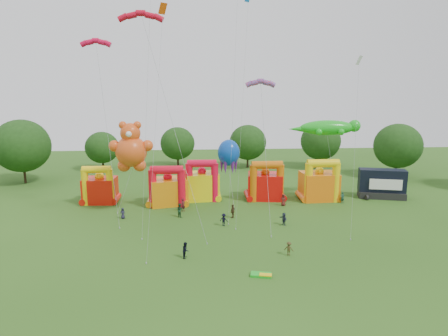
{
  "coord_description": "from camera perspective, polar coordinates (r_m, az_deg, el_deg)",
  "views": [
    {
      "loc": [
        -3.36,
        -34.14,
        18.22
      ],
      "look_at": [
        0.05,
        18.0,
        7.35
      ],
      "focal_mm": 32.0,
      "sensor_mm": 36.0,
      "label": 1
    }
  ],
  "objects": [
    {
      "name": "bouncy_castle_1",
      "position": [
        62.42,
        -8.02,
        -3.03
      ],
      "size": [
        6.41,
        5.59,
        6.4
      ],
      "color": "orange",
      "rests_on": "ground"
    },
    {
      "name": "ground",
      "position": [
        38.84,
        1.73,
        -16.23
      ],
      "size": [
        160.0,
        160.0,
        0.0
      ],
      "primitive_type": "plane",
      "color": "#275116",
      "rests_on": "ground"
    },
    {
      "name": "spectator_1",
      "position": [
        59.13,
        -5.87,
        -5.27
      ],
      "size": [
        0.85,
        0.82,
        1.96
      ],
      "primitive_type": "imported",
      "rotation": [
        0.0,
        0.0,
        0.69
      ],
      "color": "#4D161A",
      "rests_on": "ground"
    },
    {
      "name": "tree_ring",
      "position": [
        36.81,
        -0.08,
        -7.22
      ],
      "size": [
        119.92,
        121.99,
        12.07
      ],
      "color": "#352314",
      "rests_on": "ground"
    },
    {
      "name": "spectator_4",
      "position": [
        56.04,
        1.25,
        -6.17
      ],
      "size": [
        1.01,
        1.23,
        1.96
      ],
      "primitive_type": "imported",
      "rotation": [
        0.0,
        0.0,
        4.16
      ],
      "color": "#46321C",
      "rests_on": "ground"
    },
    {
      "name": "spectator_3",
      "position": [
        52.98,
        -0.03,
        -7.39
      ],
      "size": [
        1.26,
        1.03,
        1.7
      ],
      "primitive_type": "imported",
      "rotation": [
        0.0,
        0.0,
        2.71
      ],
      "color": "black",
      "rests_on": "ground"
    },
    {
      "name": "spectator_8",
      "position": [
        43.87,
        -5.5,
        -11.59
      ],
      "size": [
        0.81,
        0.97,
        1.77
      ],
      "primitive_type": "imported",
      "rotation": [
        0.0,
        0.0,
        1.39
      ],
      "color": "black",
      "rests_on": "ground"
    },
    {
      "name": "spectator_6",
      "position": [
        62.2,
        8.48,
        -4.53
      ],
      "size": [
        1.06,
        0.89,
        1.84
      ],
      "primitive_type": "imported",
      "rotation": [
        0.0,
        0.0,
        5.88
      ],
      "color": "#551C18",
      "rests_on": "ground"
    },
    {
      "name": "bouncy_castle_4",
      "position": [
        66.1,
        13.48,
        -2.24
      ],
      "size": [
        5.86,
        4.8,
        6.93
      ],
      "color": "orange",
      "rests_on": "ground"
    },
    {
      "name": "bouncy_castle_2",
      "position": [
        64.52,
        -3.17,
        -2.3
      ],
      "size": [
        5.62,
        4.72,
        6.8
      ],
      "color": "yellow",
      "rests_on": "ground"
    },
    {
      "name": "stage_trailer",
      "position": [
        70.48,
        21.62,
        -2.14
      ],
      "size": [
        7.75,
        4.47,
        4.8
      ],
      "color": "black",
      "rests_on": "ground"
    },
    {
      "name": "bouncy_castle_3",
      "position": [
        65.1,
        5.92,
        -2.31
      ],
      "size": [
        6.04,
        5.11,
        6.55
      ],
      "color": "red",
      "rests_on": "ground"
    },
    {
      "name": "folded_kite_bundle",
      "position": [
        40.32,
        5.38,
        -14.95
      ],
      "size": [
        2.17,
        1.42,
        0.31
      ],
      "color": "green",
      "rests_on": "ground"
    },
    {
      "name": "spectator_7",
      "position": [
        65.57,
        16.58,
        -4.06
      ],
      "size": [
        0.78,
        0.66,
        1.81
      ],
      "primitive_type": "imported",
      "rotation": [
        0.0,
        0.0,
        0.4
      ],
      "color": "#1C4835",
      "rests_on": "ground"
    },
    {
      "name": "octopus_kite",
      "position": [
        63.29,
        0.78,
        0.74
      ],
      "size": [
        3.52,
        7.71,
        9.86
      ],
      "color": "#0B40A9",
      "rests_on": "ground"
    },
    {
      "name": "spectator_9",
      "position": [
        44.88,
        9.25,
        -11.29
      ],
      "size": [
        1.15,
        0.97,
        1.55
      ],
      "primitive_type": "imported",
      "rotation": [
        0.0,
        0.0,
        2.67
      ],
      "color": "#3E3719",
      "rests_on": "ground"
    },
    {
      "name": "teddy_bear_kite",
      "position": [
        58.09,
        -13.2,
        2.23
      ],
      "size": [
        6.24,
        4.43,
        13.4
      ],
      "color": "#DE4E18",
      "rests_on": "ground"
    },
    {
      "name": "spectator_2",
      "position": [
        56.76,
        -6.32,
        -6.01
      ],
      "size": [
        1.17,
        1.21,
        1.96
      ],
      "primitive_type": "imported",
      "rotation": [
        0.0,
        0.0,
        2.23
      ],
      "color": "#183D21",
      "rests_on": "ground"
    },
    {
      "name": "gecko_kite",
      "position": [
        65.98,
        14.77,
        3.55
      ],
      "size": [
        11.72,
        5.0,
        12.89
      ],
      "color": "green",
      "rests_on": "ground"
    },
    {
      "name": "bouncy_castle_0",
      "position": [
        65.72,
        -17.34,
        -2.77
      ],
      "size": [
        5.07,
        4.17,
        6.16
      ],
      "color": "red",
      "rests_on": "ground"
    },
    {
      "name": "spectator_5",
      "position": [
        53.84,
        8.53,
        -7.21
      ],
      "size": [
        1.05,
        1.65,
        1.7
      ],
      "primitive_type": "imported",
      "rotation": [
        0.0,
        0.0,
        5.09
      ],
      "color": "#24293D",
      "rests_on": "ground"
    },
    {
      "name": "diamond_kites",
      "position": [
        49.23,
        -0.49,
        9.42
      ],
      "size": [
        27.64,
        17.84,
        42.36
      ],
      "color": "#CF4509",
      "rests_on": "ground"
    },
    {
      "name": "parafoil_kites",
      "position": [
        48.61,
        -8.76,
        5.17
      ],
      "size": [
        25.34,
        11.46,
        27.45
      ],
      "color": "red",
      "rests_on": "ground"
    },
    {
      "name": "spectator_0",
      "position": [
        57.51,
        -14.26,
        -6.28
      ],
      "size": [
        0.78,
        0.53,
        1.56
      ],
      "primitive_type": "imported",
      "rotation": [
        0.0,
        0.0,
        0.04
      ],
      "color": "#222036",
      "rests_on": "ground"
    }
  ]
}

